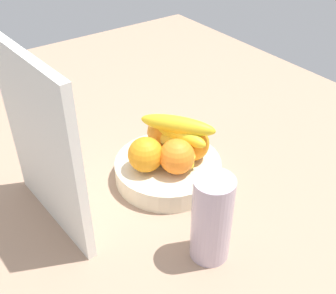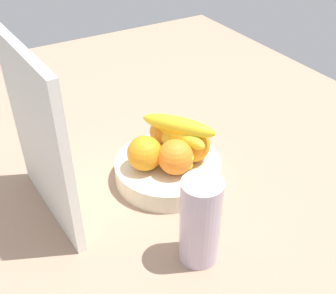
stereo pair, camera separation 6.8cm
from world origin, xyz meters
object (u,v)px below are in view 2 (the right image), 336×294
Objects in this scene: fruit_bowl at (168,169)px; orange_front_right at (176,157)px; cutting_board at (39,138)px; orange_front_left at (145,153)px; orange_back_left at (165,132)px; banana_bunch at (176,136)px; orange_center at (193,145)px; thermos_tumbler at (200,221)px.

orange_front_right is at bearing 174.21° from fruit_bowl.
orange_front_right is at bearing -109.67° from cutting_board.
orange_front_left is 9.31cm from orange_back_left.
banana_bunch reaches higher than fruit_bowl.
orange_back_left is at bearing -23.82° from fruit_bowl.
cutting_board is (5.34, 31.26, 9.49)cm from orange_center.
orange_back_left is at bearing 20.15° from orange_center.
thermos_tumbler is (-23.66, 9.40, -1.03)cm from banana_bunch.
orange_front_left is 1.00× the size of orange_center.
orange_front_left is at bearing -101.42° from cutting_board.
cutting_board is at bearing 80.30° from orange_center.
orange_front_left is 1.00× the size of orange_front_right.
orange_front_left is at bearing -3.12° from thermos_tumbler.
orange_center is 0.22× the size of cutting_board.
orange_front_right is at bearing 148.22° from banana_bunch.
fruit_bowl is at bearing -101.32° from cutting_board.
thermos_tumbler is at bearing 149.87° from orange_center.
orange_center is at bearing -30.13° from thermos_tumbler.
cutting_board is (7.22, 25.65, 9.49)cm from orange_front_right.
orange_front_left is at bearing 76.09° from orange_center.
banana_bunch is at bearing -177.19° from orange_back_left.
fruit_bowl is 8.68cm from orange_back_left.
orange_front_right is 5.92cm from orange_center.
fruit_bowl is at bearing 69.25° from orange_center.
thermos_tumbler is (-25.93, -19.31, -9.11)cm from cutting_board.
fruit_bowl is 3.11× the size of orange_front_left.
thermos_tumbler reaches higher than orange_center.
orange_back_left is (7.54, 2.77, 0.00)cm from orange_center.
fruit_bowl is 1.34× the size of banana_bunch.
orange_center is 4.24cm from banana_bunch.
cutting_board is at bearing 82.54° from orange_front_left.
thermos_tumbler reaches higher than fruit_bowl.
orange_back_left is (5.56, -2.46, 6.20)cm from fruit_bowl.
fruit_bowl is 30.58cm from cutting_board.
orange_front_right is 0.44× the size of thermos_tumbler.
orange_back_left is 4.69cm from banana_bunch.
orange_front_left is 0.44× the size of thermos_tumbler.
thermos_tumbler reaches higher than orange_front_left.
orange_front_right is 5.99cm from banana_bunch.
cutting_board is (2.27, 28.71, 8.08)cm from banana_bunch.
banana_bunch is (3.07, 2.55, 1.42)cm from orange_center.
thermos_tumbler is at bearing 161.92° from orange_back_left.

